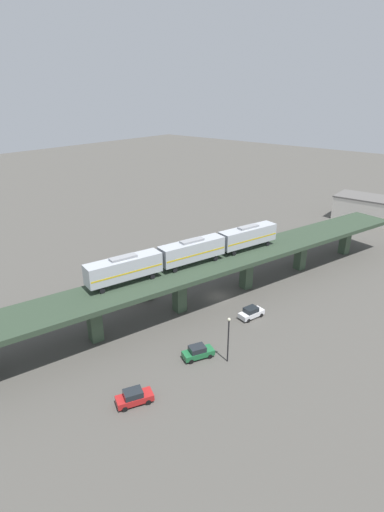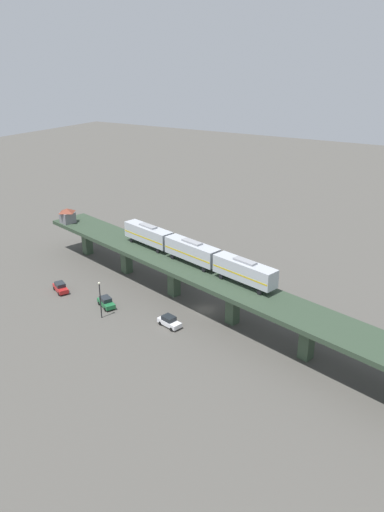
{
  "view_description": "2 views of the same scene",
  "coord_description": "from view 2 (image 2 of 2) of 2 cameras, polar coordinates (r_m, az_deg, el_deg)",
  "views": [
    {
      "loc": [
        37.38,
        -52.14,
        34.84
      ],
      "look_at": [
        -2.64,
        -4.43,
        8.72
      ],
      "focal_mm": 28.0,
      "sensor_mm": 36.0,
      "label": 1
    },
    {
      "loc": [
        70.26,
        39.27,
        43.19
      ],
      "look_at": [
        -2.64,
        -4.43,
        8.72
      ],
      "focal_mm": 35.0,
      "sensor_mm": 36.0,
      "label": 2
    }
  ],
  "objects": [
    {
      "name": "delivery_truck",
      "position": [
        104.01,
        -0.42,
        -1.4
      ],
      "size": [
        6.28,
        7.01,
        3.2
      ],
      "color": "#333338",
      "rests_on": "ground"
    },
    {
      "name": "street_lamp",
      "position": [
        88.25,
        -10.46,
        -4.61
      ],
      "size": [
        0.44,
        0.44,
        6.94
      ],
      "color": "black",
      "rests_on": "ground"
    },
    {
      "name": "elevated_viaduct",
      "position": [
        88.69,
        1.5,
        -2.58
      ],
      "size": [
        32.06,
        91.02,
        7.22
      ],
      "color": "#2C3D2C",
      "rests_on": "ground"
    },
    {
      "name": "subway_train",
      "position": [
        91.34,
        0.0,
        0.6
      ],
      "size": [
        12.39,
        36.65,
        4.45
      ],
      "color": "#ADB2BA",
      "rests_on": "elevated_viaduct"
    },
    {
      "name": "ground_plane",
      "position": [
        91.35,
        1.54,
        -6.15
      ],
      "size": [
        400.0,
        400.0,
        0.0
      ],
      "primitive_type": "plane",
      "color": "#4C4944"
    },
    {
      "name": "street_car_green",
      "position": [
        93.28,
        -9.79,
        -5.21
      ],
      "size": [
        3.56,
        4.74,
        1.89
      ],
      "color": "#1E6638",
      "rests_on": "ground"
    },
    {
      "name": "street_car_white",
      "position": [
        85.75,
        -2.61,
        -7.47
      ],
      "size": [
        2.85,
        4.71,
        1.89
      ],
      "color": "silver",
      "rests_on": "ground"
    },
    {
      "name": "signal_hut",
      "position": [
        117.84,
        -14.06,
        4.54
      ],
      "size": [
        3.95,
        3.95,
        3.4
      ],
      "color": "slate",
      "rests_on": "elevated_viaduct"
    },
    {
      "name": "street_car_red",
      "position": [
        100.86,
        -14.8,
        -3.48
      ],
      "size": [
        3.6,
        4.74,
        1.89
      ],
      "color": "#AD1E1E",
      "rests_on": "ground"
    }
  ]
}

